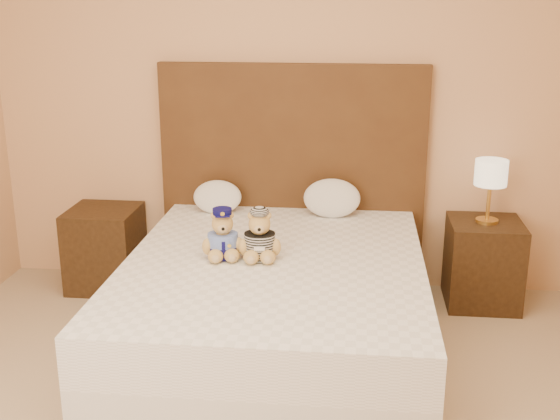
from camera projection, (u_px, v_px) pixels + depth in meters
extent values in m
cube|color=tan|center=(293.00, 86.00, 4.54)|extent=(4.00, 0.04, 2.70)
cube|color=white|center=(274.00, 327.00, 3.89)|extent=(1.60, 2.00, 0.30)
cube|color=white|center=(274.00, 281.00, 3.81)|extent=(1.60, 2.00, 0.25)
cube|color=#4D2F17|center=(292.00, 178.00, 4.67)|extent=(1.75, 0.08, 1.50)
cube|color=#392512|center=(105.00, 248.00, 4.74)|extent=(0.45, 0.45, 0.55)
cube|color=#392512|center=(483.00, 263.00, 4.48)|extent=(0.45, 0.45, 0.55)
cylinder|color=gold|center=(487.00, 221.00, 4.40)|extent=(0.14, 0.14, 0.02)
cylinder|color=gold|center=(489.00, 201.00, 4.36)|extent=(0.02, 0.02, 0.26)
cylinder|color=beige|center=(491.00, 173.00, 4.31)|extent=(0.20, 0.20, 0.16)
ellipsoid|color=white|center=(217.00, 195.00, 4.58)|extent=(0.32, 0.21, 0.22)
ellipsoid|color=white|center=(332.00, 196.00, 4.49)|extent=(0.37, 0.24, 0.26)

